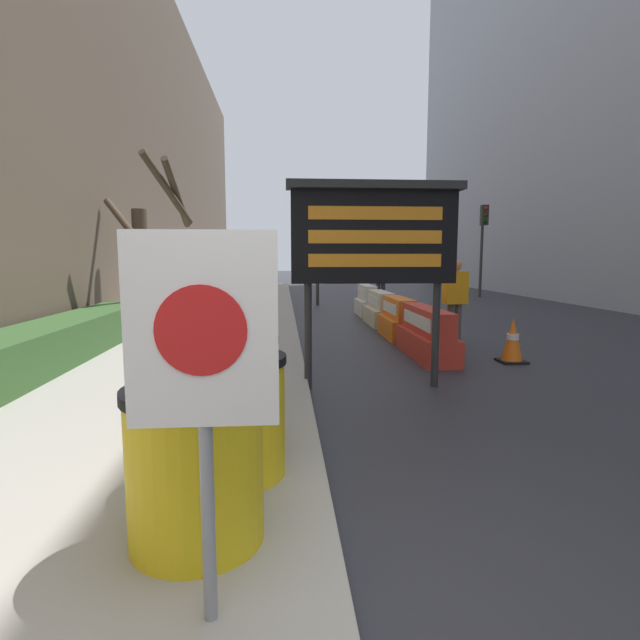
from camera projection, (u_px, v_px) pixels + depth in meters
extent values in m
cube|color=brown|center=(85.00, 70.00, 10.79)|extent=(0.40, 50.40, 11.47)
cube|color=#335628|center=(41.00, 347.00, 7.09)|extent=(0.90, 7.71, 0.61)
cylinder|color=#4C3D2D|center=(141.00, 268.00, 11.41)|extent=(0.34, 0.34, 2.65)
cylinder|color=#4C3D2D|center=(177.00, 194.00, 11.18)|extent=(0.27, 1.82, 1.38)
cylinder|color=#4C3D2D|center=(120.00, 218.00, 10.84)|extent=(0.90, 0.78, 0.94)
cylinder|color=#4C3D2D|center=(168.00, 190.00, 10.84)|extent=(0.82, 1.65, 1.46)
cylinder|color=yellow|center=(196.00, 470.00, 2.76)|extent=(0.74, 0.74, 0.82)
cylinder|color=black|center=(193.00, 392.00, 2.71)|extent=(0.77, 0.77, 0.06)
cylinder|color=yellow|center=(234.00, 419.00, 3.62)|extent=(0.74, 0.74, 0.82)
cylinder|color=black|center=(232.00, 360.00, 3.56)|extent=(0.77, 0.77, 0.06)
cylinder|color=yellow|center=(236.00, 389.00, 4.46)|extent=(0.74, 0.74, 0.82)
cylinder|color=black|center=(235.00, 340.00, 4.41)|extent=(0.77, 0.77, 0.06)
cylinder|color=gray|center=(207.00, 479.00, 2.12)|extent=(0.06, 0.06, 1.29)
cube|color=white|center=(202.00, 330.00, 2.02)|extent=(0.62, 0.04, 0.80)
cylinder|color=red|center=(201.00, 331.00, 2.00)|extent=(0.37, 0.01, 0.37)
cylinder|color=#28282B|center=(308.00, 337.00, 6.47)|extent=(0.10, 0.10, 1.38)
cylinder|color=#28282B|center=(436.00, 335.00, 6.60)|extent=(0.10, 0.10, 1.38)
cube|color=black|center=(374.00, 237.00, 6.38)|extent=(2.12, 0.24, 1.17)
cube|color=#28282B|center=(375.00, 185.00, 6.22)|extent=(2.24, 0.34, 0.10)
cube|color=orange|center=(376.00, 213.00, 6.21)|extent=(1.69, 0.02, 0.16)
cube|color=orange|center=(376.00, 237.00, 6.25)|extent=(1.69, 0.02, 0.16)
cube|color=orange|center=(375.00, 260.00, 6.28)|extent=(1.69, 0.02, 0.16)
cube|color=red|center=(426.00, 345.00, 8.62)|extent=(0.58, 2.09, 0.43)
cube|color=red|center=(427.00, 320.00, 8.56)|extent=(0.35, 2.09, 0.43)
cube|color=white|center=(416.00, 320.00, 8.55)|extent=(0.02, 1.67, 0.21)
cube|color=orange|center=(398.00, 327.00, 10.72)|extent=(0.62, 1.60, 0.43)
cube|color=orange|center=(399.00, 308.00, 10.67)|extent=(0.37, 1.60, 0.43)
cube|color=white|center=(389.00, 308.00, 10.65)|extent=(0.02, 1.28, 0.21)
cube|color=beige|center=(380.00, 316.00, 12.69)|extent=(0.62, 1.73, 0.43)
cube|color=beige|center=(381.00, 300.00, 12.64)|extent=(0.37, 1.73, 0.43)
cube|color=white|center=(373.00, 300.00, 12.63)|extent=(0.02, 1.38, 0.21)
cube|color=silver|center=(367.00, 308.00, 14.72)|extent=(0.53, 1.61, 0.45)
cube|color=silver|center=(367.00, 293.00, 14.67)|extent=(0.32, 1.61, 0.45)
cube|color=white|center=(361.00, 293.00, 14.65)|extent=(0.02, 1.29, 0.23)
cube|color=black|center=(512.00, 361.00, 8.19)|extent=(0.42, 0.42, 0.04)
cone|color=orange|center=(513.00, 339.00, 8.14)|extent=(0.33, 0.33, 0.70)
cylinder|color=white|center=(513.00, 337.00, 8.14)|extent=(0.19, 0.19, 0.10)
cylinder|color=#2D2D30|center=(317.00, 244.00, 17.72)|extent=(0.12, 0.12, 4.37)
cube|color=#23281E|center=(318.00, 192.00, 17.34)|extent=(0.28, 0.28, 0.84)
sphere|color=#360605|center=(318.00, 184.00, 17.15)|extent=(0.15, 0.15, 0.15)
sphere|color=gold|center=(318.00, 192.00, 17.19)|extent=(0.15, 0.15, 0.15)
sphere|color=black|center=(318.00, 200.00, 17.22)|extent=(0.15, 0.15, 0.15)
cylinder|color=#2D2D30|center=(481.00, 252.00, 21.37)|extent=(0.12, 0.12, 3.89)
cube|color=#23281E|center=(484.00, 215.00, 21.02)|extent=(0.28, 0.28, 0.84)
sphere|color=red|center=(486.00, 208.00, 20.83)|extent=(0.15, 0.15, 0.15)
sphere|color=#392C06|center=(486.00, 215.00, 20.87)|extent=(0.15, 0.15, 0.15)
sphere|color=black|center=(486.00, 222.00, 20.90)|extent=(0.15, 0.15, 0.15)
cylinder|color=#333338|center=(378.00, 296.00, 16.46)|extent=(0.14, 0.14, 0.87)
cylinder|color=#333338|center=(383.00, 296.00, 16.48)|extent=(0.14, 0.14, 0.87)
cube|color=orange|center=(381.00, 273.00, 16.37)|extent=(0.53, 0.40, 0.69)
sphere|color=#B98349|center=(381.00, 258.00, 16.31)|extent=(0.24, 0.24, 0.24)
cylinder|color=#514C42|center=(450.00, 324.00, 9.84)|extent=(0.13, 0.13, 0.80)
cylinder|color=#514C42|center=(458.00, 324.00, 9.86)|extent=(0.13, 0.13, 0.80)
cube|color=orange|center=(455.00, 288.00, 9.76)|extent=(0.46, 0.30, 0.64)
sphere|color=#C78249|center=(456.00, 266.00, 9.70)|extent=(0.22, 0.22, 0.22)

